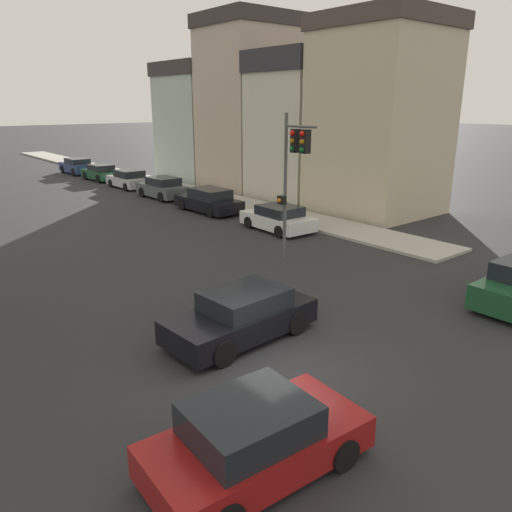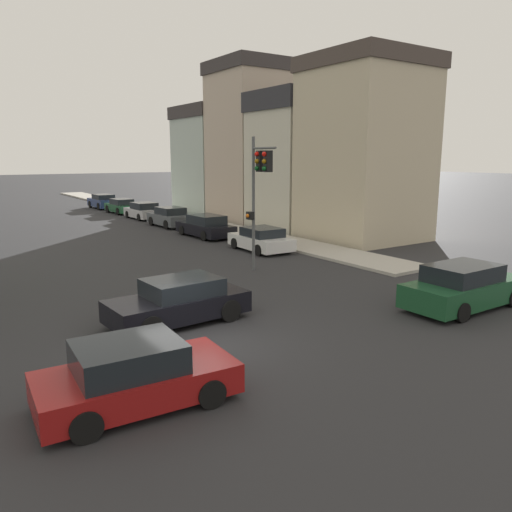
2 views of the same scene
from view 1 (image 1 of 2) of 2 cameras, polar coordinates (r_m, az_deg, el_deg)
ground_plane at (r=12.63m, az=2.34°, el=-13.02°), size 300.00×300.00×0.00m
sidewalk_strip at (r=45.26m, az=-13.58°, el=8.68°), size 2.87×60.00×0.14m
rowhouse_backdrop at (r=36.91m, az=2.45°, el=15.70°), size 7.16×24.87×12.43m
traffic_signal at (r=20.07m, az=4.29°, el=10.75°), size 0.56×1.81×5.97m
crossing_car_1 at (r=9.38m, az=-0.11°, el=-20.19°), size 4.15×2.22×1.39m
crossing_car_2 at (r=13.97m, az=-1.64°, el=-6.82°), size 4.44×2.19×1.39m
parked_car_0 at (r=25.82m, az=2.53°, el=4.31°), size 2.14×4.08×1.30m
parked_car_1 at (r=30.39m, az=-5.43°, el=6.29°), size 2.13×4.74×1.43m
parked_car_2 at (r=35.35m, az=-10.61°, el=7.64°), size 2.07×4.21×1.45m
parked_car_3 at (r=40.33m, az=-14.31°, el=8.48°), size 2.11×4.10×1.38m
parked_car_4 at (r=44.94m, az=-17.32°, el=9.07°), size 1.96×4.28×1.34m
parked_car_5 at (r=49.88m, az=-19.75°, el=9.63°), size 2.02×4.48×1.43m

